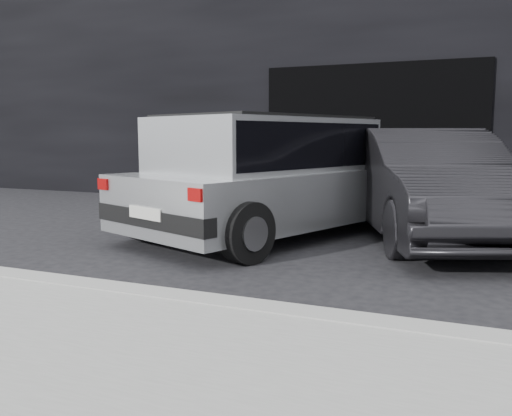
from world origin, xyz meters
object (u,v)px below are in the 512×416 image
at_px(silver_hatchback, 272,171).
at_px(second_car, 427,184).
at_px(cat_siamese, 205,239).
at_px(cat_white, 210,234).

distance_m(silver_hatchback, second_car, 1.99).
height_order(silver_hatchback, cat_siamese, silver_hatchback).
xyz_separation_m(silver_hatchback, cat_siamese, (-0.34, -1.24, -0.72)).
relative_size(silver_hatchback, second_car, 1.08).
distance_m(second_car, cat_white, 2.84).
height_order(cat_siamese, cat_white, cat_white).
relative_size(second_car, cat_white, 5.72).
relative_size(cat_siamese, cat_white, 1.07).
height_order(silver_hatchback, second_car, silver_hatchback).
xyz_separation_m(silver_hatchback, second_car, (1.91, 0.53, -0.15)).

